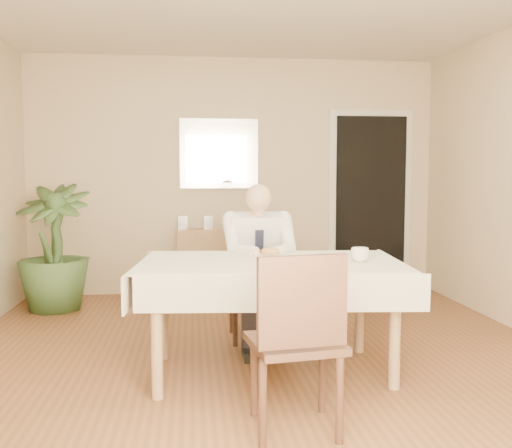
{
  "coord_description": "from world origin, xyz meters",
  "views": [
    {
      "loc": [
        -0.47,
        -3.85,
        1.31
      ],
      "look_at": [
        0.0,
        0.35,
        0.95
      ],
      "focal_mm": 40.0,
      "sensor_mm": 36.0,
      "label": 1
    }
  ],
  "objects": [
    {
      "name": "potted_palm",
      "position": [
        -1.81,
        1.82,
        0.62
      ],
      "size": [
        0.8,
        0.8,
        1.23
      ],
      "primitive_type": "imported",
      "rotation": [
        0.0,
        0.0,
        -0.17
      ],
      "color": "#324E25",
      "rests_on": "ground"
    },
    {
      "name": "fork",
      "position": [
        0.03,
        -0.02,
        0.78
      ],
      "size": [
        0.01,
        0.13,
        0.01
      ],
      "primitive_type": "cylinder",
      "rotation": [
        1.57,
        0.0,
        0.0
      ],
      "color": "silver",
      "rests_on": "dining_table"
    },
    {
      "name": "food",
      "position": [
        0.07,
        0.04,
        0.78
      ],
      "size": [
        0.14,
        0.14,
        0.06
      ],
      "primitive_type": "ellipsoid",
      "color": "olive",
      "rests_on": "dining_table"
    },
    {
      "name": "knife",
      "position": [
        0.11,
        -0.02,
        0.78
      ],
      "size": [
        0.01,
        0.13,
        0.01
      ],
      "primitive_type": "cylinder",
      "rotation": [
        1.57,
        0.0,
        0.0
      ],
      "color": "silver",
      "rests_on": "dining_table"
    },
    {
      "name": "photo_frame_center",
      "position": [
        -0.29,
        2.35,
        0.8
      ],
      "size": [
        0.1,
        0.02,
        0.14
      ],
      "primitive_type": "cube",
      "color": "silver",
      "rests_on": "sideboard"
    },
    {
      "name": "seated_man",
      "position": [
        0.04,
        0.41,
        0.69
      ],
      "size": [
        0.48,
        0.72,
        1.24
      ],
      "color": "white",
      "rests_on": "ground"
    },
    {
      "name": "sideboard",
      "position": [
        -0.17,
        2.32,
        0.37
      ],
      "size": [
        0.93,
        0.35,
        0.73
      ],
      "primitive_type": "cube",
      "rotation": [
        0.0,
        0.0,
        -0.04
      ],
      "color": "tan",
      "rests_on": "ground"
    },
    {
      "name": "doorway",
      "position": [
        1.55,
        2.46,
        1.0
      ],
      "size": [
        0.96,
        0.07,
        2.1
      ],
      "color": "silver",
      "rests_on": "ground"
    },
    {
      "name": "coffee_mug",
      "position": [
        0.61,
        -0.29,
        0.8
      ],
      "size": [
        0.14,
        0.14,
        0.09
      ],
      "primitive_type": "imported",
      "rotation": [
        0.0,
        0.0,
        -0.19
      ],
      "color": "white",
      "rests_on": "dining_table"
    },
    {
      "name": "mirror",
      "position": [
        -0.17,
        2.47,
        1.55
      ],
      "size": [
        0.86,
        0.04,
        0.76
      ],
      "color": "silver",
      "rests_on": "room"
    },
    {
      "name": "room",
      "position": [
        0.0,
        0.0,
        1.3
      ],
      "size": [
        5.0,
        5.02,
        2.6
      ],
      "color": "brown",
      "rests_on": "ground"
    },
    {
      "name": "chair_near",
      "position": [
        0.05,
        -1.12,
        0.53
      ],
      "size": [
        0.5,
        0.5,
        0.94
      ],
      "rotation": [
        0.0,
        0.0,
        0.15
      ],
      "color": "#3D2015",
      "rests_on": "ground"
    },
    {
      "name": "window",
      "position": [
        0.0,
        -2.47,
        1.45
      ],
      "size": [
        1.34,
        0.04,
        1.44
      ],
      "color": "silver",
      "rests_on": "room"
    },
    {
      "name": "dining_table",
      "position": [
        0.04,
        -0.18,
        0.67
      ],
      "size": [
        1.8,
        1.17,
        0.75
      ],
      "rotation": [
        0.0,
        0.0,
        -0.09
      ],
      "color": "tan",
      "rests_on": "ground"
    },
    {
      "name": "chair_far",
      "position": [
        0.04,
        0.7,
        0.52
      ],
      "size": [
        0.48,
        0.48,
        0.92
      ],
      "rotation": [
        0.0,
        0.0,
        0.1
      ],
      "color": "#3D2015",
      "rests_on": "ground"
    },
    {
      "name": "photo_frame_left",
      "position": [
        -0.57,
        2.36,
        0.8
      ],
      "size": [
        0.1,
        0.02,
        0.14
      ],
      "primitive_type": "cube",
      "color": "silver",
      "rests_on": "sideboard"
    },
    {
      "name": "plate",
      "position": [
        0.07,
        0.04,
        0.76
      ],
      "size": [
        0.26,
        0.26,
        0.02
      ],
      "primitive_type": "cylinder",
      "color": "white",
      "rests_on": "dining_table"
    },
    {
      "name": "photo_frame_right",
      "position": [
        -0.05,
        2.35,
        0.8
      ],
      "size": [
        0.1,
        0.02,
        0.14
      ],
      "primitive_type": "cube",
      "color": "silver",
      "rests_on": "sideboard"
    }
  ]
}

